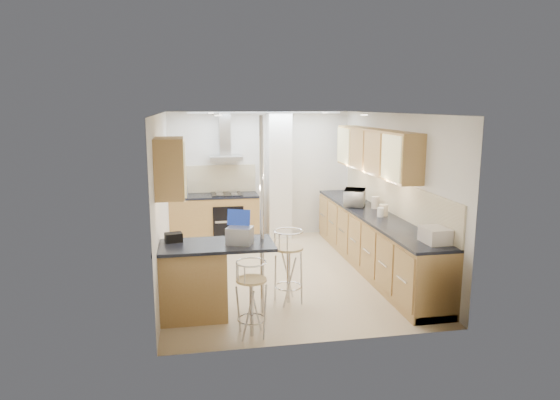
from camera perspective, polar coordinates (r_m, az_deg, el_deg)
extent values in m
plane|color=beige|center=(8.01, 0.24, -8.31)|extent=(4.80, 4.80, 0.00)
cube|color=silver|center=(10.03, -2.29, 2.93)|extent=(3.60, 0.04, 2.50)
cube|color=silver|center=(5.40, 4.96, -3.95)|extent=(3.60, 0.04, 2.50)
cube|color=silver|center=(7.57, -13.27, 0.07)|extent=(0.04, 4.80, 2.50)
cube|color=silver|center=(8.21, 12.69, 0.91)|extent=(0.04, 4.80, 2.50)
cube|color=silver|center=(7.57, 0.25, 9.87)|extent=(3.60, 4.80, 0.02)
cube|color=#AB8044|center=(8.43, 10.74, 5.56)|extent=(0.34, 3.00, 0.72)
cube|color=#AB8044|center=(6.14, -12.51, 3.59)|extent=(0.34, 0.62, 0.72)
cube|color=white|center=(8.22, 12.57, 0.43)|extent=(0.03, 4.40, 0.56)
cube|color=white|center=(9.94, -7.71, 2.36)|extent=(1.70, 0.03, 0.56)
cube|color=white|center=(9.89, -0.12, 2.82)|extent=(0.45, 0.40, 2.50)
cube|color=#BBBEC0|center=(9.66, -6.22, 4.78)|extent=(0.62, 0.48, 0.08)
cube|color=#BBBEC0|center=(9.77, -6.34, 7.43)|extent=(0.22, 0.20, 0.88)
cylinder|color=silver|center=(6.20, -2.10, -1.99)|extent=(0.05, 0.05, 2.50)
cube|color=black|center=(9.50, -5.92, -2.47)|extent=(0.58, 0.02, 0.58)
cube|color=black|center=(9.71, -6.12, 0.67)|extent=(0.58, 0.50, 0.02)
cube|color=tan|center=(9.34, -1.82, 9.95)|extent=(2.80, 0.35, 0.02)
cube|color=#AB8044|center=(8.27, 10.54, -4.68)|extent=(0.60, 4.40, 0.88)
cube|color=black|center=(8.17, 10.65, -1.57)|extent=(0.63, 4.40, 0.04)
cube|color=#AB8044|center=(9.79, -7.52, -2.17)|extent=(1.70, 0.60, 0.88)
cube|color=black|center=(9.70, -7.59, 0.48)|extent=(1.70, 0.63, 0.04)
cube|color=#AB8044|center=(6.37, -7.42, -9.22)|extent=(1.35, 0.62, 0.90)
cube|color=black|center=(6.23, -7.52, -5.15)|extent=(1.47, 0.72, 0.04)
imported|color=silver|center=(8.66, 8.54, 0.28)|extent=(0.52, 0.60, 0.28)
cube|color=#A3A5AB|center=(6.16, -4.62, -4.07)|extent=(0.37, 0.33, 0.21)
cube|color=black|center=(6.38, -12.07, -4.20)|extent=(0.24, 0.19, 0.11)
cylinder|color=silver|center=(8.48, 10.81, -0.28)|extent=(0.14, 0.14, 0.20)
cylinder|color=silver|center=(9.10, 7.77, 0.36)|extent=(0.12, 0.12, 0.14)
cylinder|color=beige|center=(7.96, 11.74, -1.13)|extent=(0.15, 0.15, 0.18)
cylinder|color=silver|center=(7.87, 11.41, -1.38)|extent=(0.12, 0.12, 0.14)
cube|color=silver|center=(6.56, 17.31, -3.86)|extent=(0.30, 0.38, 0.19)
cylinder|color=#BBBEC0|center=(9.56, -10.96, 0.96)|extent=(0.16, 0.16, 0.20)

